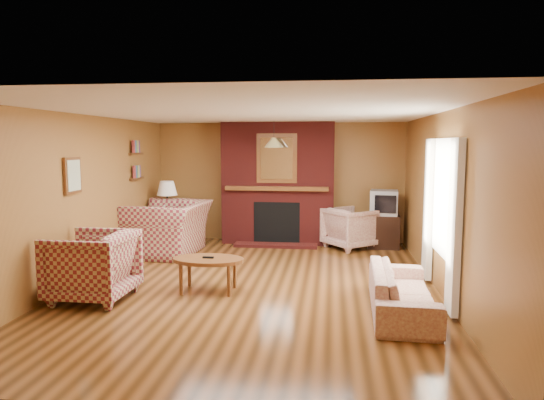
# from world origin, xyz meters

# --- Properties ---
(floor) EXTENTS (6.50, 6.50, 0.00)m
(floor) POSITION_xyz_m (0.00, 0.00, 0.00)
(floor) COLOR #3F240D
(floor) RESTS_ON ground
(ceiling) EXTENTS (6.50, 6.50, 0.00)m
(ceiling) POSITION_xyz_m (0.00, 0.00, 2.40)
(ceiling) COLOR white
(ceiling) RESTS_ON wall_back
(wall_back) EXTENTS (6.50, 0.00, 6.50)m
(wall_back) POSITION_xyz_m (0.00, 3.25, 1.20)
(wall_back) COLOR #94612D
(wall_back) RESTS_ON floor
(wall_front) EXTENTS (6.50, 0.00, 6.50)m
(wall_front) POSITION_xyz_m (0.00, -3.25, 1.20)
(wall_front) COLOR #94612D
(wall_front) RESTS_ON floor
(wall_left) EXTENTS (0.00, 6.50, 6.50)m
(wall_left) POSITION_xyz_m (-2.50, 0.00, 1.20)
(wall_left) COLOR #94612D
(wall_left) RESTS_ON floor
(wall_right) EXTENTS (0.00, 6.50, 6.50)m
(wall_right) POSITION_xyz_m (2.50, 0.00, 1.20)
(wall_right) COLOR #94612D
(wall_right) RESTS_ON floor
(fireplace) EXTENTS (2.20, 0.82, 2.40)m
(fireplace) POSITION_xyz_m (0.00, 2.98, 1.18)
(fireplace) COLOR #501411
(fireplace) RESTS_ON floor
(window_right) EXTENTS (0.10, 1.85, 2.00)m
(window_right) POSITION_xyz_m (2.45, -0.20, 1.13)
(window_right) COLOR beige
(window_right) RESTS_ON wall_right
(bookshelf) EXTENTS (0.09, 0.55, 0.71)m
(bookshelf) POSITION_xyz_m (-2.44, 1.90, 1.67)
(bookshelf) COLOR brown
(bookshelf) RESTS_ON wall_left
(botanical_print) EXTENTS (0.05, 0.40, 0.50)m
(botanical_print) POSITION_xyz_m (-2.47, -0.30, 1.55)
(botanical_print) COLOR brown
(botanical_print) RESTS_ON wall_left
(pendant_light) EXTENTS (0.36, 0.36, 0.48)m
(pendant_light) POSITION_xyz_m (0.00, 2.30, 2.00)
(pendant_light) COLOR black
(pendant_light) RESTS_ON ceiling
(plaid_loveseat) EXTENTS (1.33, 1.50, 0.94)m
(plaid_loveseat) POSITION_xyz_m (-1.85, 1.78, 0.47)
(plaid_loveseat) COLOR maroon
(plaid_loveseat) RESTS_ON floor
(plaid_armchair) EXTENTS (0.99, 0.96, 0.88)m
(plaid_armchair) POSITION_xyz_m (-1.95, -0.85, 0.44)
(plaid_armchair) COLOR maroon
(plaid_armchair) RESTS_ON floor
(floral_sofa) EXTENTS (0.77, 1.81, 0.52)m
(floral_sofa) POSITION_xyz_m (1.90, -0.85, 0.26)
(floral_sofa) COLOR beige
(floral_sofa) RESTS_ON floor
(floral_armchair) EXTENTS (1.18, 1.18, 0.77)m
(floral_armchair) POSITION_xyz_m (1.43, 2.66, 0.39)
(floral_armchair) COLOR beige
(floral_armchair) RESTS_ON floor
(coffee_table) EXTENTS (0.96, 0.60, 0.48)m
(coffee_table) POSITION_xyz_m (-0.57, -0.33, 0.40)
(coffee_table) COLOR brown
(coffee_table) RESTS_ON floor
(side_table) EXTENTS (0.50, 0.50, 0.62)m
(side_table) POSITION_xyz_m (-2.10, 2.45, 0.31)
(side_table) COLOR brown
(side_table) RESTS_ON floor
(table_lamp) EXTENTS (0.39, 0.39, 0.65)m
(table_lamp) POSITION_xyz_m (-2.10, 2.45, 0.98)
(table_lamp) COLOR white
(table_lamp) RESTS_ON side_table
(tv_stand) EXTENTS (0.60, 0.55, 0.63)m
(tv_stand) POSITION_xyz_m (2.05, 2.80, 0.32)
(tv_stand) COLOR black
(tv_stand) RESTS_ON floor
(crt_tv) EXTENTS (0.56, 0.56, 0.47)m
(crt_tv) POSITION_xyz_m (2.05, 2.79, 0.87)
(crt_tv) COLOR #9B9DA2
(crt_tv) RESTS_ON tv_stand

